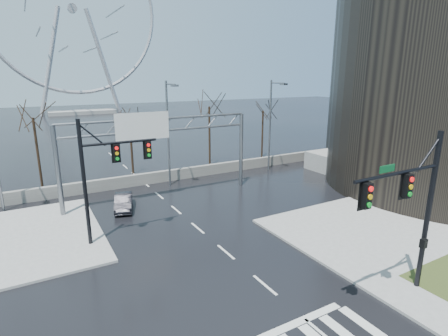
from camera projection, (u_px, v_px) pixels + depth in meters
ground at (265, 285)px, 17.89m from camera, size 260.00×260.00×0.00m
sidewalk_right_ext at (364, 229)px, 24.33m from camera, size 12.00×10.00×0.15m
sidewalk_far at (18, 240)px, 22.69m from camera, size 10.00×12.00×0.15m
tower_podium at (437, 165)px, 38.23m from camera, size 22.00×18.00×2.00m
barrier_wall at (145, 179)px, 34.56m from camera, size 52.00×0.50×1.10m
signal_mast_near at (414, 202)px, 15.72m from camera, size 5.52×0.41×8.00m
signal_mast_far at (103, 169)px, 21.39m from camera, size 4.72×0.41×8.00m
sign_gantry at (156, 141)px, 28.97m from camera, size 16.36×0.40×7.60m
streetlight_mid at (169, 126)px, 32.62m from camera, size 0.50×2.55×10.00m
streetlight_right at (272, 119)px, 38.36m from camera, size 0.50×2.55×10.00m
tree_left at (34, 126)px, 31.82m from camera, size 3.75×3.75×7.50m
tree_center at (130, 127)px, 37.17m from camera, size 3.25×3.25×6.50m
tree_right at (209, 113)px, 40.37m from camera, size 3.90×3.90×7.80m
tree_far_right at (263, 116)px, 44.83m from camera, size 3.40×3.40×6.80m
ferris_wheel at (73, 16)px, 93.52m from camera, size 45.00×6.00×50.91m
car at (123, 202)px, 28.00m from camera, size 2.29×3.99×1.24m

